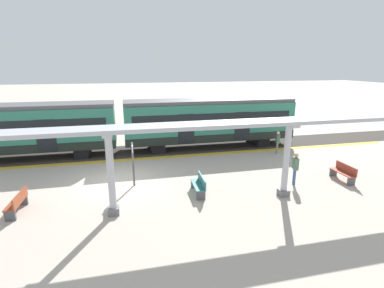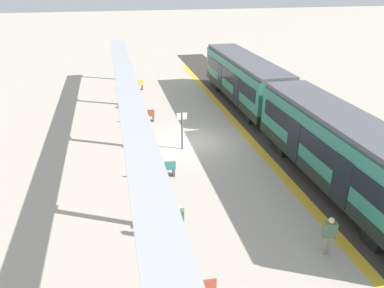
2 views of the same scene
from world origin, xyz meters
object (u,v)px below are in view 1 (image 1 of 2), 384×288
Objects in this scene: bench_far_end at (199,185)px; passenger_by_the_benches at (295,165)px; bench_extra_slot at (344,172)px; train_far_carriage at (210,122)px; platform_info_sign at (133,160)px; train_near_carriage at (16,131)px; bench_mid_platform at (18,202)px; passenger_waiting_near_edge at (278,140)px; canopy_pillar_fourth at (286,160)px; canopy_pillar_third at (111,174)px.

bench_far_end is 4.95m from passenger_by_the_benches.
train_far_carriage is at bearing -148.03° from bench_extra_slot.
platform_info_sign reaches higher than bench_far_end.
bench_far_end is 1.01× the size of bench_extra_slot.
train_near_carriage is 16.74m from passenger_by_the_benches.
passenger_waiting_near_edge is (-5.00, 14.33, 0.53)m from bench_mid_platform.
train_far_carriage is 3.55× the size of canopy_pillar_fourth.
canopy_pillar_fourth is 4.08m from bench_far_end.
bench_far_end is at bearing -19.70° from train_far_carriage.
train_near_carriage is 5.49× the size of platform_info_sign.
canopy_pillar_fourth is 2.24× the size of bench_mid_platform.
bench_extra_slot is 2.85m from passenger_by_the_benches.
platform_info_sign reaches higher than bench_extra_slot.
train_far_carriage reaches higher than platform_info_sign.
platform_info_sign is at bearing -102.18° from passenger_by_the_benches.
train_near_carriage is at bearing -90.00° from train_far_carriage.
train_near_carriage is 7.97× the size of bench_mid_platform.
train_far_carriage is 8.34m from platform_info_sign.
train_far_carriage reaches higher than bench_extra_slot.
canopy_pillar_fourth is at bearing 84.81° from bench_mid_platform.
passenger_waiting_near_edge is at bearing 108.70° from platform_info_sign.
canopy_pillar_fourth is 2.19× the size of passenger_waiting_near_edge.
passenger_waiting_near_edge is at bearing 126.29° from bench_far_end.
bench_far_end is 0.97× the size of passenger_waiting_near_edge.
train_near_carriage is 7.97× the size of bench_far_end.
bench_mid_platform is at bearing -95.19° from canopy_pillar_fourth.
train_far_carriage is 7.97× the size of bench_mid_platform.
passenger_by_the_benches is at bearing 77.82° from platform_info_sign.
train_near_carriage reaches higher than passenger_waiting_near_edge.
canopy_pillar_fourth is at bearing 56.98° from train_near_carriage.
passenger_by_the_benches reaches higher than bench_far_end.
canopy_pillar_third reaches higher than platform_info_sign.
train_far_carriage is 8.01× the size of bench_extra_slot.
canopy_pillar_fourth reaches higher than passenger_by_the_benches.
canopy_pillar_fourth is 2.08× the size of passenger_by_the_benches.
bench_mid_platform is at bearing -69.70° from platform_info_sign.
bench_extra_slot is (7.89, 4.93, -1.39)m from train_far_carriage.
passenger_waiting_near_edge is at bearing 153.54° from canopy_pillar_fourth.
train_far_carriage is 11.05m from canopy_pillar_third.
train_near_carriage is 12.67m from train_far_carriage.
canopy_pillar_third reaches higher than passenger_by_the_benches.
bench_far_end is at bearing 51.97° from train_near_carriage.
passenger_by_the_benches is at bearing 89.66° from bench_far_end.
passenger_waiting_near_edge reaches higher than bench_extra_slot.
canopy_pillar_fourth is 1.55× the size of platform_info_sign.
bench_mid_platform is 1.00× the size of bench_extra_slot.
bench_extra_slot is (7.89, 17.59, -1.39)m from train_near_carriage.
train_near_carriage is 12.64m from bench_far_end.
canopy_pillar_third is at bearing -60.28° from passenger_waiting_near_edge.
bench_mid_platform is (-1.03, -3.77, -1.28)m from canopy_pillar_third.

